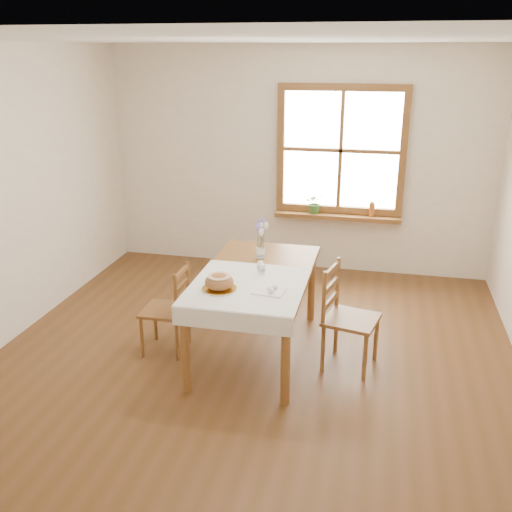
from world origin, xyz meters
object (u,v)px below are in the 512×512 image
at_px(dining_table, 256,282).
at_px(bread_plate, 219,289).
at_px(chair_left, 165,309).
at_px(chair_right, 351,318).
at_px(flower_vase, 260,254).

xyz_separation_m(dining_table, bread_plate, (-0.20, -0.44, 0.10)).
distance_m(dining_table, chair_left, 0.84).
bearing_deg(dining_table, chair_right, -4.59).
bearing_deg(flower_vase, chair_left, -146.08).
distance_m(chair_left, chair_right, 1.61).
distance_m(chair_right, flower_vase, 1.02).
relative_size(chair_left, bread_plate, 3.01).
bearing_deg(dining_table, chair_left, -168.91).
distance_m(dining_table, flower_vase, 0.37).
height_order(chair_right, flower_vase, chair_right).
xyz_separation_m(chair_left, flower_vase, (0.75, 0.50, 0.39)).
bearing_deg(bread_plate, chair_left, 154.18).
xyz_separation_m(dining_table, chair_left, (-0.78, -0.15, -0.27)).
bearing_deg(dining_table, bread_plate, -114.02).
distance_m(dining_table, chair_right, 0.86).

